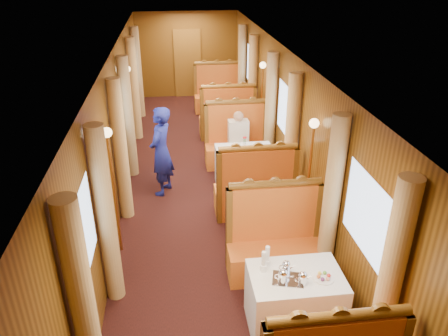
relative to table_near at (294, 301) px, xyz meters
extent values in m
cube|color=brown|center=(-0.75, 9.47, 0.62)|extent=(0.80, 0.04, 2.00)
cube|color=white|center=(0.00, 0.00, 0.00)|extent=(1.05, 0.72, 0.75)
cylinder|color=brown|center=(0.00, -1.17, 0.92)|extent=(1.23, 0.10, 0.10)
cube|color=#BB3B14|center=(0.00, 0.95, -0.15)|extent=(1.30, 0.55, 0.45)
cube|color=#BB3B14|center=(0.00, 1.17, 0.48)|extent=(1.30, 0.12, 0.80)
cylinder|color=brown|center=(0.00, 1.17, 0.92)|extent=(1.23, 0.10, 0.10)
cube|color=white|center=(0.00, 3.50, 0.00)|extent=(1.05, 0.72, 0.75)
cube|color=#BB3B14|center=(0.00, 2.55, -0.15)|extent=(1.30, 0.55, 0.45)
cube|color=#BB3B14|center=(0.00, 2.33, 0.48)|extent=(1.30, 0.12, 0.80)
cylinder|color=brown|center=(0.00, 2.33, 0.92)|extent=(1.23, 0.10, 0.10)
cube|color=#BB3B14|center=(0.00, 4.45, -0.15)|extent=(1.30, 0.55, 0.45)
cube|color=#BB3B14|center=(0.00, 4.67, 0.48)|extent=(1.30, 0.12, 0.80)
cylinder|color=brown|center=(0.00, 4.67, 0.92)|extent=(1.23, 0.10, 0.10)
cube|color=white|center=(0.00, 7.00, 0.00)|extent=(1.05, 0.72, 0.75)
cube|color=#BB3B14|center=(0.00, 6.05, -0.15)|extent=(1.30, 0.55, 0.45)
cube|color=#BB3B14|center=(0.00, 5.83, 0.48)|extent=(1.30, 0.12, 0.80)
cylinder|color=brown|center=(0.00, 5.83, 0.92)|extent=(1.23, 0.10, 0.10)
cube|color=#BB3B14|center=(0.00, 7.95, -0.15)|extent=(1.30, 0.55, 0.45)
cube|color=#BB3B14|center=(0.00, 8.16, 0.48)|extent=(1.30, 0.12, 0.80)
cylinder|color=brown|center=(0.00, 8.16, 0.92)|extent=(1.23, 0.10, 0.10)
cube|color=silver|center=(-0.12, -0.07, 0.38)|extent=(0.40, 0.34, 0.01)
cylinder|color=white|center=(0.28, -0.09, 0.38)|extent=(0.24, 0.24, 0.01)
cylinder|color=white|center=(-0.36, 0.12, 0.42)|extent=(0.08, 0.08, 0.08)
cylinder|color=white|center=(-0.36, 0.12, 0.55)|extent=(0.05, 0.05, 0.18)
cylinder|color=white|center=(-0.30, 0.20, 0.42)|extent=(0.08, 0.08, 0.08)
cylinder|color=white|center=(-0.30, 0.20, 0.55)|extent=(0.05, 0.05, 0.18)
cylinder|color=silver|center=(-0.01, 3.52, 0.45)|extent=(0.06, 0.06, 0.14)
cylinder|color=silver|center=(-0.02, 7.01, 0.45)|extent=(0.06, 0.06, 0.14)
cylinder|color=tan|center=(-2.13, -0.78, 0.80)|extent=(0.22, 0.22, 2.35)
cylinder|color=tan|center=(-2.13, 0.78, 0.80)|extent=(0.22, 0.22, 2.35)
cylinder|color=tan|center=(0.63, -0.78, 0.80)|extent=(0.22, 0.22, 2.35)
cylinder|color=tan|center=(0.63, 0.78, 0.80)|extent=(0.22, 0.22, 2.35)
cylinder|color=tan|center=(-2.13, 2.72, 0.80)|extent=(0.22, 0.22, 2.35)
cylinder|color=tan|center=(-2.13, 4.28, 0.80)|extent=(0.22, 0.22, 2.35)
cylinder|color=tan|center=(0.63, 2.72, 0.80)|extent=(0.22, 0.22, 2.35)
cylinder|color=tan|center=(0.63, 4.28, 0.80)|extent=(0.22, 0.22, 2.35)
cylinder|color=tan|center=(-2.13, 6.22, 0.80)|extent=(0.22, 0.22, 2.35)
cylinder|color=tan|center=(-2.13, 7.78, 0.80)|extent=(0.22, 0.22, 2.35)
cylinder|color=tan|center=(0.63, 6.22, 0.80)|extent=(0.22, 0.22, 2.35)
cylinder|color=tan|center=(0.63, 7.78, 0.80)|extent=(0.22, 0.22, 2.35)
cylinder|color=#BF8C3F|center=(-2.15, 1.75, 0.55)|extent=(0.04, 0.04, 1.85)
sphere|color=#FFD18C|center=(-2.15, 1.75, 1.50)|extent=(0.14, 0.14, 0.14)
cylinder|color=#BF8C3F|center=(0.65, 1.75, 0.55)|extent=(0.04, 0.04, 1.85)
sphere|color=#FFD18C|center=(0.65, 1.75, 1.50)|extent=(0.14, 0.14, 0.14)
cylinder|color=#BF8C3F|center=(-2.15, 5.25, 0.55)|extent=(0.04, 0.04, 1.85)
sphere|color=#FFD18C|center=(-2.15, 5.25, 1.50)|extent=(0.14, 0.14, 0.14)
cylinder|color=#BF8C3F|center=(0.65, 5.25, 0.55)|extent=(0.04, 0.04, 1.85)
sphere|color=#FFD18C|center=(0.65, 5.25, 1.50)|extent=(0.14, 0.14, 0.14)
imported|color=navy|center=(-1.52, 3.44, 0.45)|extent=(0.59, 0.70, 1.64)
cube|color=beige|center=(0.00, 4.31, 0.38)|extent=(0.40, 0.24, 0.55)
sphere|color=tan|center=(0.00, 4.31, 0.74)|extent=(0.20, 0.20, 0.20)
cube|color=beige|center=(0.00, 4.14, 0.15)|extent=(0.36, 0.30, 0.14)
camera|label=1|loc=(-1.28, -3.72, 3.61)|focal=35.00mm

